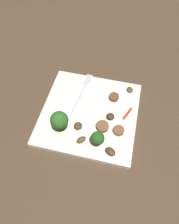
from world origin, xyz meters
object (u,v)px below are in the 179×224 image
Objects in this scene: broccoli_floret_1 at (98,138)px; mushroom_3 at (81,140)px; mushroom_2 at (110,116)px; pepper_strip_0 at (127,114)px; plate at (90,113)px; mushroom_5 at (130,90)px; mushroom_1 at (78,126)px; fork at (81,94)px; broccoli_floret_0 at (59,120)px; sausage_slice_1 at (102,127)px; sausage_slice_0 at (119,131)px; sausage_slice_2 at (114,97)px; mushroom_0 at (110,152)px.

mushroom_3 is at bearing 93.90° from broccoli_floret_1.
pepper_strip_0 is at bearing -62.27° from mushroom_2.
mushroom_5 is at bearing -44.14° from plate.
mushroom_5 is (0.18, -0.06, -0.02)m from broccoli_floret_1.
broccoli_floret_1 reaches higher than mushroom_1.
broccoli_floret_0 reaches higher than fork.
fork is 0.12m from broccoli_floret_0.
sausage_slice_1 is at bearing 134.50° from pepper_strip_0.
fork is 2.87× the size of broccoli_floret_0.
broccoli_floret_0 is at bearing 104.63° from sausage_slice_1.
broccoli_floret_0 is 0.15m from sausage_slice_0.
pepper_strip_0 is at bearing -80.29° from plate.
sausage_slice_0 is 0.04m from mushroom_2.
sausage_slice_2 is 0.16m from mushroom_3.
mushroom_5 is at bearing 3.16° from pepper_strip_0.
mushroom_3 is (-0.14, 0.06, 0.00)m from sausage_slice_2.
plate is 1.38× the size of fork.
fork is 0.14m from mushroom_3.
sausage_slice_0 is 0.86× the size of sausage_slice_1.
mushroom_1 is at bearing 120.34° from pepper_strip_0.
mushroom_2 is at bearing 10.25° from mushroom_0.
mushroom_0 reaches higher than fork.
mushroom_2 is (-0.06, -0.09, 0.00)m from fork.
mushroom_0 is at bearing -118.00° from mushroom_1.
sausage_slice_1 is at bearing -132.33° from fork.
mushroom_2 is (-0.06, -0.00, 0.00)m from sausage_slice_2.
sausage_slice_0 is (-0.04, -0.08, 0.01)m from plate.
sausage_slice_2 is 0.64× the size of pepper_strip_0.
sausage_slice_1 is (0.00, 0.04, 0.00)m from sausage_slice_0.
fork is at bearing 29.28° from broccoli_floret_1.
sausage_slice_1 is 1.48× the size of mushroom_1.
mushroom_3 is at bearing 118.66° from sausage_slice_0.
mushroom_0 reaches higher than sausage_slice_0.
broccoli_floret_0 is 3.03× the size of mushroom_2.
broccoli_floret_1 is at bearing 167.23° from mushroom_2.
mushroom_1 is 0.13m from pepper_strip_0.
mushroom_0 is (-0.15, -0.11, 0.00)m from fork.
fork is 8.46× the size of mushroom_1.
sausage_slice_2 is at bearing -20.88° from mushroom_3.
sausage_slice_1 and mushroom_1 have the same top height.
mushroom_0 is (-0.06, 0.01, 0.00)m from sausage_slice_0.
sausage_slice_1 is 1.30× the size of mushroom_3.
mushroom_0 is at bearing -137.41° from fork.
mushroom_2 reaches higher than sausage_slice_1.
mushroom_2 is at bearing 117.73° from pepper_strip_0.
mushroom_3 is 1.18× the size of mushroom_5.
sausage_slice_0 is 1.28× the size of mushroom_1.
sausage_slice_2 is at bearing -42.95° from plate.
pepper_strip_0 is (0.07, -0.12, -0.00)m from mushroom_1.
mushroom_2 is (0.09, 0.02, 0.00)m from mushroom_0.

